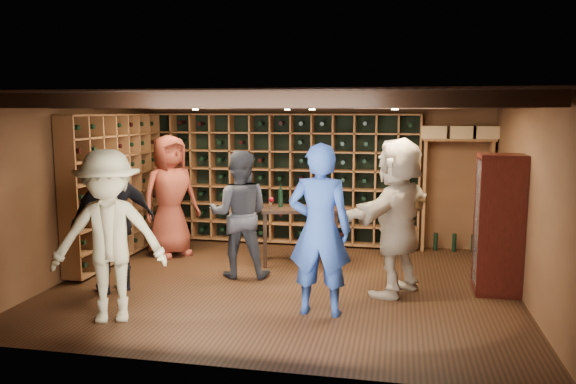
% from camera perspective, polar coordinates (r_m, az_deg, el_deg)
% --- Properties ---
extents(ground, '(6.00, 6.00, 0.00)m').
position_cam_1_polar(ground, '(7.62, -0.38, -9.40)').
color(ground, '#321A0E').
rests_on(ground, ground).
extents(room_shell, '(6.00, 6.00, 6.00)m').
position_cam_1_polar(room_shell, '(7.31, -0.31, 9.10)').
color(room_shell, brown).
rests_on(room_shell, ground).
extents(wine_rack_back, '(4.65, 0.30, 2.20)m').
position_cam_1_polar(wine_rack_back, '(9.72, -0.65, 1.39)').
color(wine_rack_back, brown).
rests_on(wine_rack_back, ground).
extents(wine_rack_left, '(0.30, 2.65, 2.20)m').
position_cam_1_polar(wine_rack_left, '(9.10, -17.02, 0.56)').
color(wine_rack_left, brown).
rests_on(wine_rack_left, ground).
extents(crate_shelf, '(1.20, 0.32, 2.07)m').
position_cam_1_polar(crate_shelf, '(9.51, 16.94, 3.41)').
color(crate_shelf, brown).
rests_on(crate_shelf, ground).
extents(display_cabinet, '(0.55, 0.50, 1.75)m').
position_cam_1_polar(display_cabinet, '(7.56, 20.57, -3.38)').
color(display_cabinet, '#380F0B').
rests_on(display_cabinet, ground).
extents(man_blue_shirt, '(0.73, 0.48, 1.96)m').
position_cam_1_polar(man_blue_shirt, '(6.34, 3.24, -3.87)').
color(man_blue_shirt, navy).
rests_on(man_blue_shirt, ground).
extents(man_grey_suit, '(0.96, 0.80, 1.77)m').
position_cam_1_polar(man_grey_suit, '(7.83, -4.97, -2.26)').
color(man_grey_suit, black).
rests_on(man_grey_suit, ground).
extents(guest_red_floral, '(1.07, 1.12, 1.94)m').
position_cam_1_polar(guest_red_floral, '(9.13, -11.87, -0.38)').
color(guest_red_floral, maroon).
rests_on(guest_red_floral, ground).
extents(guest_woman_black, '(1.05, 1.09, 1.82)m').
position_cam_1_polar(guest_woman_black, '(7.50, -17.28, -2.89)').
color(guest_woman_black, black).
rests_on(guest_woman_black, ground).
extents(guest_khaki, '(1.40, 1.10, 1.90)m').
position_cam_1_polar(guest_khaki, '(6.45, -17.74, -4.33)').
color(guest_khaki, '#9A926A').
rests_on(guest_khaki, ground).
extents(guest_beige, '(1.43, 1.89, 1.99)m').
position_cam_1_polar(guest_beige, '(7.19, 11.05, -2.45)').
color(guest_beige, tan).
rests_on(guest_beige, ground).
extents(tasting_table, '(1.25, 0.82, 1.14)m').
position_cam_1_polar(tasting_table, '(8.50, 1.16, -2.25)').
color(tasting_table, black).
rests_on(tasting_table, ground).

